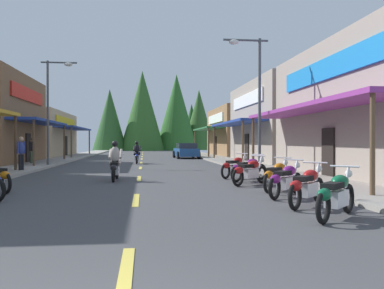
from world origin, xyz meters
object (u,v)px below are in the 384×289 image
(pedestrian_browsing, at_px, (21,151))
(motorcycle_parked_right_1, at_px, (307,186))
(rider_cruising_trailing, at_px, (137,154))
(motorcycle_parked_right_6, at_px, (235,166))
(pedestrian_by_shop, at_px, (32,149))
(motorcycle_parked_right_4, at_px, (250,171))
(rider_cruising_lead, at_px, (115,164))
(motorcycle_parked_right_0, at_px, (336,194))
(parked_car_curbside, at_px, (186,151))
(motorcycle_parked_right_2, at_px, (286,180))
(motorcycle_parked_right_5, at_px, (249,168))
(motorcycle_parked_right_3, at_px, (277,175))
(streetlamp_right, at_px, (253,86))
(streetlamp_left, at_px, (53,98))

(pedestrian_browsing, bearing_deg, motorcycle_parked_right_1, -26.48)
(motorcycle_parked_right_1, distance_m, rider_cruising_trailing, 19.99)
(motorcycle_parked_right_6, distance_m, pedestrian_by_shop, 15.90)
(motorcycle_parked_right_4, distance_m, rider_cruising_lead, 5.31)
(motorcycle_parked_right_0, xyz_separation_m, motorcycle_parked_right_6, (0.02, 9.34, 0.00))
(parked_car_curbside, bearing_deg, pedestrian_browsing, 145.81)
(pedestrian_by_shop, xyz_separation_m, parked_car_curbside, (11.22, 9.44, -0.34))
(pedestrian_by_shop, distance_m, pedestrian_browsing, 7.21)
(motorcycle_parked_right_2, bearing_deg, pedestrian_by_shop, 76.06)
(motorcycle_parked_right_1, distance_m, pedestrian_browsing, 15.54)
(motorcycle_parked_right_1, xyz_separation_m, motorcycle_parked_right_5, (0.22, 6.35, 0.00))
(motorcycle_parked_right_5, height_order, pedestrian_browsing, pedestrian_browsing)
(motorcycle_parked_right_1, distance_m, motorcycle_parked_right_3, 3.11)
(motorcycle_parked_right_1, relative_size, motorcycle_parked_right_3, 0.94)
(motorcycle_parked_right_3, xyz_separation_m, rider_cruising_lead, (-5.24, 3.97, 0.17))
(pedestrian_browsing, xyz_separation_m, parked_car_curbside, (9.90, 16.53, -0.36))
(streetlamp_right, height_order, motorcycle_parked_right_0, streetlamp_right)
(motorcycle_parked_right_4, distance_m, pedestrian_by_shop, 17.99)
(streetlamp_left, height_order, parked_car_curbside, streetlamp_left)
(motorcycle_parked_right_5, relative_size, pedestrian_browsing, 1.00)
(motorcycle_parked_right_0, distance_m, motorcycle_parked_right_3, 4.65)
(motorcycle_parked_right_2, distance_m, motorcycle_parked_right_6, 6.15)
(motorcycle_parked_right_0, xyz_separation_m, pedestrian_browsing, (-9.87, 13.52, 0.55))
(motorcycle_parked_right_2, height_order, pedestrian_by_shop, pedestrian_by_shop)
(streetlamp_right, bearing_deg, motorcycle_parked_right_6, -123.95)
(motorcycle_parked_right_2, bearing_deg, motorcycle_parked_right_0, -138.41)
(motorcycle_parked_right_4, bearing_deg, motorcycle_parked_right_3, -119.61)
(motorcycle_parked_right_6, bearing_deg, motorcycle_parked_right_4, -137.27)
(streetlamp_left, distance_m, parked_car_curbside, 15.44)
(streetlamp_left, relative_size, motorcycle_parked_right_3, 3.73)
(rider_cruising_lead, bearing_deg, pedestrian_by_shop, 28.91)
(motorcycle_parked_right_1, distance_m, motorcycle_parked_right_5, 6.35)
(motorcycle_parked_right_3, xyz_separation_m, parked_car_curbside, (-0.27, 25.41, 0.20))
(motorcycle_parked_right_3, relative_size, motorcycle_parked_right_4, 1.04)
(pedestrian_by_shop, height_order, pedestrian_browsing, pedestrian_browsing)
(motorcycle_parked_right_1, relative_size, motorcycle_parked_right_2, 1.00)
(streetlamp_left, height_order, motorcycle_parked_right_3, streetlamp_left)
(motorcycle_parked_right_2, distance_m, motorcycle_parked_right_4, 3.28)
(motorcycle_parked_right_3, bearing_deg, streetlamp_left, 73.82)
(streetlamp_right, distance_m, pedestrian_browsing, 11.82)
(motorcycle_parked_right_4, height_order, pedestrian_browsing, pedestrian_browsing)
(motorcycle_parked_right_2, relative_size, motorcycle_parked_right_6, 1.03)
(streetlamp_right, relative_size, rider_cruising_lead, 2.99)
(rider_cruising_lead, height_order, rider_cruising_trailing, same)
(streetlamp_right, distance_m, motorcycle_parked_right_3, 7.62)
(motorcycle_parked_right_4, distance_m, parked_car_curbside, 23.58)
(motorcycle_parked_right_2, xyz_separation_m, parked_car_curbside, (-0.06, 26.86, 0.20))
(motorcycle_parked_right_5, bearing_deg, streetlamp_left, 96.74)
(motorcycle_parked_right_3, bearing_deg, motorcycle_parked_right_2, -149.91)
(motorcycle_parked_right_1, height_order, pedestrian_browsing, pedestrian_browsing)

